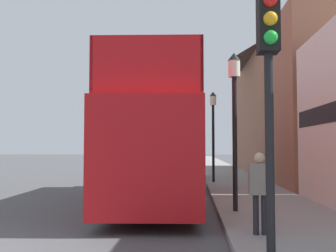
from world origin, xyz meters
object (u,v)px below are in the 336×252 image
object	(u,v)px
traffic_signal	(269,66)
pedestrian_second	(260,185)
lamp_post_second	(213,119)
lamp_post_nearest	(234,100)
parked_car_ahead_of_bus	(183,169)
tour_bus	(158,145)

from	to	relation	value
traffic_signal	pedestrian_second	bearing A→B (deg)	83.60
lamp_post_second	lamp_post_nearest	bearing A→B (deg)	-89.41
traffic_signal	lamp_post_nearest	size ratio (longest dim) A/B	0.90
traffic_signal	lamp_post_second	distance (m)	14.17
parked_car_ahead_of_bus	lamp_post_nearest	bearing A→B (deg)	-82.85
lamp_post_second	tour_bus	bearing A→B (deg)	-110.45
tour_bus	pedestrian_second	distance (m)	6.25
parked_car_ahead_of_bus	lamp_post_nearest	xyz separation A→B (m)	(1.63, -11.61, 2.51)
tour_bus	lamp_post_second	bearing A→B (deg)	67.47
traffic_signal	lamp_post_second	xyz separation A→B (m)	(0.02, 14.17, 0.28)
parked_car_ahead_of_bus	tour_bus	bearing A→B (deg)	-95.45
parked_car_ahead_of_bus	traffic_signal	world-z (taller)	traffic_signal
tour_bus	lamp_post_nearest	xyz separation A→B (m)	(2.34, -2.82, 1.20)
parked_car_ahead_of_bus	lamp_post_second	size ratio (longest dim) A/B	0.99
traffic_signal	lamp_post_second	bearing A→B (deg)	89.91
traffic_signal	tour_bus	bearing A→B (deg)	105.28
parked_car_ahead_of_bus	lamp_post_nearest	world-z (taller)	lamp_post_nearest
tour_bus	parked_car_ahead_of_bus	world-z (taller)	tour_bus
lamp_post_second	traffic_signal	bearing A→B (deg)	-90.09
parked_car_ahead_of_bus	traffic_signal	distance (m)	17.16
lamp_post_nearest	lamp_post_second	world-z (taller)	lamp_post_second
tour_bus	parked_car_ahead_of_bus	size ratio (longest dim) A/B	2.42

